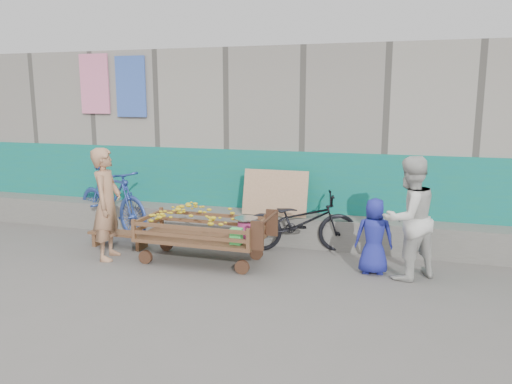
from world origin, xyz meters
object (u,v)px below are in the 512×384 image
(woman, at_px, (409,218))
(child, at_px, (374,236))
(banana_cart, at_px, (199,224))
(bicycle_blue, at_px, (112,200))
(vendor_man, at_px, (107,204))
(bench, at_px, (120,236))
(bicycle_dark, at_px, (300,222))

(woman, relative_size, child, 1.56)
(banana_cart, distance_m, bicycle_blue, 2.19)
(woman, bearing_deg, child, -49.12)
(vendor_man, bearing_deg, bench, 4.42)
(banana_cart, xyz_separation_m, woman, (2.72, 0.19, 0.24))
(woman, height_order, bicycle_dark, woman)
(bench, relative_size, bicycle_blue, 0.51)
(bicycle_dark, bearing_deg, vendor_man, 99.18)
(woman, bearing_deg, banana_cart, -38.49)
(vendor_man, distance_m, child, 3.62)
(woman, bearing_deg, bicycle_dark, -67.49)
(vendor_man, relative_size, bicycle_dark, 0.94)
(banana_cart, relative_size, woman, 1.19)
(banana_cart, bearing_deg, child, 5.81)
(banana_cart, distance_m, child, 2.32)
(banana_cart, relative_size, bench, 1.96)
(bench, xyz_separation_m, bicycle_dark, (2.64, 0.62, 0.27))
(woman, bearing_deg, bicycle_blue, -51.58)
(bench, bearing_deg, child, -0.57)
(banana_cart, distance_m, bicycle_dark, 1.51)
(banana_cart, bearing_deg, bicycle_dark, 36.35)
(banana_cart, height_order, child, child)
(vendor_man, relative_size, woman, 1.02)
(vendor_man, bearing_deg, child, -95.52)
(bicycle_dark, xyz_separation_m, bicycle_blue, (-3.19, 0.05, 0.11))
(banana_cart, xyz_separation_m, bicycle_dark, (1.21, 0.89, -0.09))
(banana_cart, bearing_deg, bicycle_blue, 154.48)
(vendor_man, bearing_deg, banana_cart, -92.36)
(vendor_man, distance_m, woman, 4.01)
(vendor_man, distance_m, bicycle_dark, 2.74)
(vendor_man, xyz_separation_m, bicycle_dark, (2.48, 1.13, -0.34))
(vendor_man, height_order, bicycle_dark, vendor_man)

